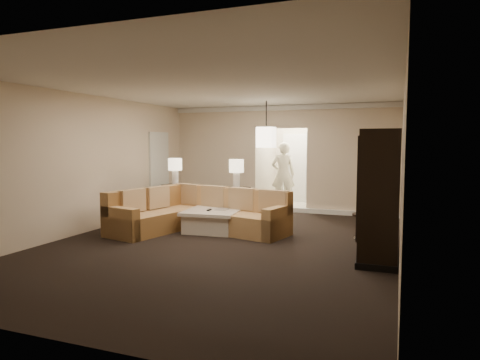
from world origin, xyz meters
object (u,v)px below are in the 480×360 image
at_px(person, 283,171).
at_px(drink_table, 364,222).
at_px(coffee_table, 213,220).
at_px(console_table, 205,200).
at_px(sectional_sofa, 196,214).
at_px(armoire, 380,198).

bearing_deg(person, drink_table, 103.71).
distance_m(coffee_table, drink_table, 3.03).
bearing_deg(console_table, drink_table, -10.71).
height_order(sectional_sofa, person, person).
height_order(console_table, person, person).
relative_size(coffee_table, console_table, 0.55).
bearing_deg(person, armoire, 100.70).
xyz_separation_m(coffee_table, armoire, (3.32, -1.05, 0.74)).
height_order(console_table, drink_table, console_table).
height_order(sectional_sofa, drink_table, sectional_sofa).
bearing_deg(drink_table, armoire, -73.58).
relative_size(console_table, armoire, 1.07).
relative_size(console_table, drink_table, 3.96).
bearing_deg(sectional_sofa, console_table, 119.94).
bearing_deg(drink_table, person, 123.18).
bearing_deg(armoire, console_table, 152.67).
xyz_separation_m(console_table, drink_table, (3.67, -1.06, -0.10)).
xyz_separation_m(armoire, person, (-2.84, 4.88, 0.05)).
relative_size(sectional_sofa, console_table, 1.58).
bearing_deg(coffee_table, console_table, 122.85).
xyz_separation_m(drink_table, person, (-2.55, 3.89, 0.63)).
distance_m(coffee_table, person, 3.94).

